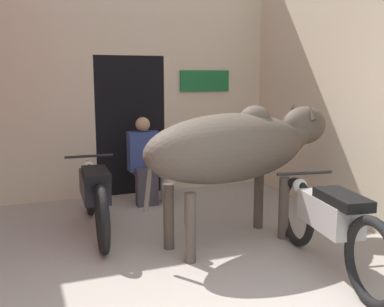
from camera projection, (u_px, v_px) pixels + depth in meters
name	position (u px, v px, depth m)	size (l,w,h in m)	color
wall_back_with_doorway	(118.00, 87.00, 6.67)	(4.65, 0.93, 3.72)	beige
wall_right_with_door	(357.00, 69.00, 5.30)	(0.22, 4.16, 3.72)	beige
cow	(238.00, 147.00, 4.66)	(2.40, 1.11, 1.45)	#4C4238
motorcycle_near	(329.00, 221.00, 4.02)	(0.58, 2.01, 0.82)	black
motorcycle_far	(95.00, 193.00, 5.04)	(0.58, 2.02, 0.80)	black
shopkeeper_seated	(144.00, 159.00, 6.15)	(0.42, 0.33, 1.20)	#3D3842
plastic_stool	(167.00, 186.00, 6.29)	(0.28, 0.28, 0.41)	beige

